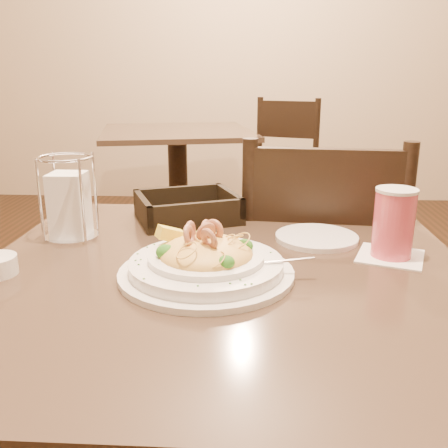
# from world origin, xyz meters

# --- Properties ---
(main_table) EXTENTS (0.90, 0.90, 0.73)m
(main_table) POSITION_xyz_m (0.00, 0.00, 0.50)
(main_table) COLOR black
(main_table) RESTS_ON ground
(background_table) EXTENTS (1.07, 1.07, 0.73)m
(background_table) POSITION_xyz_m (-0.42, 2.26, 0.50)
(background_table) COLOR black
(background_table) RESTS_ON ground
(dining_chair_near) EXTENTS (0.46, 0.46, 0.93)m
(dining_chair_near) POSITION_xyz_m (0.24, 0.44, 0.50)
(dining_chair_near) COLOR black
(dining_chair_near) RESTS_ON ground
(dining_chair_far) EXTENTS (0.53, 0.53, 0.93)m
(dining_chair_far) POSITION_xyz_m (0.31, 2.41, 0.50)
(dining_chair_far) COLOR black
(dining_chair_far) RESTS_ON ground
(pasta_bowl) EXTENTS (0.34, 0.31, 0.10)m
(pasta_bowl) POSITION_xyz_m (-0.03, -0.03, 0.76)
(pasta_bowl) COLOR white
(pasta_bowl) RESTS_ON main_table
(drink_glass) EXTENTS (0.15, 0.15, 0.14)m
(drink_glass) POSITION_xyz_m (0.32, 0.08, 0.80)
(drink_glass) COLOR white
(drink_glass) RESTS_ON main_table
(bread_basket) EXTENTS (0.28, 0.26, 0.06)m
(bread_basket) POSITION_xyz_m (-0.10, 0.31, 0.76)
(bread_basket) COLOR black
(bread_basket) RESTS_ON main_table
(napkin_caddy) EXTENTS (0.11, 0.11, 0.18)m
(napkin_caddy) POSITION_xyz_m (-0.34, 0.16, 0.81)
(napkin_caddy) COLOR silver
(napkin_caddy) RESTS_ON main_table
(side_plate) EXTENTS (0.23, 0.23, 0.01)m
(side_plate) POSITION_xyz_m (0.19, 0.18, 0.74)
(side_plate) COLOR white
(side_plate) RESTS_ON main_table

